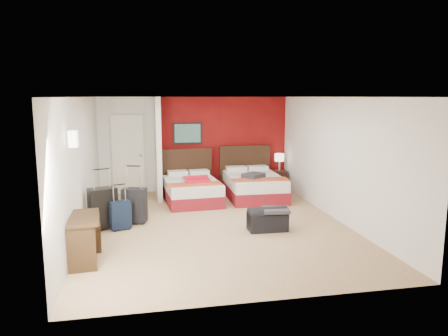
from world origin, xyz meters
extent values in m
plane|color=tan|center=(0.00, 0.00, 0.00)|extent=(6.50, 6.50, 0.00)
cube|color=silver|center=(0.00, 3.25, 1.25)|extent=(5.00, 0.04, 2.50)
cube|color=silver|center=(-2.50, 0.00, 1.25)|extent=(0.04, 6.50, 2.50)
cube|color=black|center=(-0.20, 3.19, 1.55)|extent=(0.78, 0.03, 0.58)
cube|color=white|center=(-2.38, -1.50, 1.90)|extent=(0.12, 0.20, 0.24)
cube|color=maroon|center=(0.75, 3.23, 1.25)|extent=(3.50, 0.04, 2.50)
cube|color=silver|center=(-1.00, 2.61, 1.25)|extent=(0.12, 1.20, 2.50)
cube|color=silver|center=(-1.75, 3.20, 1.02)|extent=(0.82, 0.06, 2.05)
cube|color=silver|center=(-0.25, 1.96, 0.26)|extent=(1.35, 1.84, 0.53)
cube|color=silver|center=(1.33, 2.07, 0.28)|extent=(1.36, 1.91, 0.56)
cube|color=red|center=(-0.15, 1.86, 0.58)|extent=(0.62, 0.81, 0.10)
cube|color=#333338|center=(1.23, 1.77, 0.62)|extent=(0.61, 0.60, 0.12)
cube|color=black|center=(2.24, 2.86, 0.27)|extent=(0.41, 0.41, 0.53)
cylinder|color=white|center=(2.24, 2.86, 0.76)|extent=(0.30, 0.30, 0.45)
cube|color=black|center=(-2.17, 0.19, 0.38)|extent=(0.59, 0.48, 0.76)
cube|color=black|center=(-1.58, 0.44, 0.34)|extent=(0.52, 0.40, 0.68)
cube|color=black|center=(-1.84, 0.06, 0.26)|extent=(0.43, 0.34, 0.52)
cube|color=black|center=(0.89, -0.52, 0.18)|extent=(0.73, 0.40, 0.37)
cube|color=#39393E|center=(1.04, -0.57, 0.40)|extent=(0.54, 0.47, 0.06)
cube|color=#301F10|center=(-2.29, -1.52, 0.37)|extent=(0.52, 0.92, 0.74)
camera|label=1|loc=(-1.41, -7.99, 2.51)|focal=34.12mm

